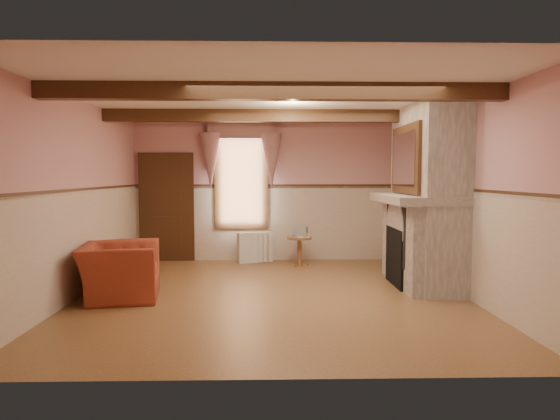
{
  "coord_description": "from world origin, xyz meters",
  "views": [
    {
      "loc": [
        -0.06,
        -7.1,
        1.72
      ],
      "look_at": [
        0.13,
        0.8,
        1.17
      ],
      "focal_mm": 32.0,
      "sensor_mm": 36.0,
      "label": 1
    }
  ],
  "objects_px": {
    "bowl": "(419,193)",
    "oil_lamp": "(405,185)",
    "side_table": "(299,251)",
    "radiator": "(255,247)",
    "mantel_clock": "(405,187)",
    "armchair": "(120,271)"
  },
  "relations": [
    {
      "from": "armchair",
      "to": "radiator",
      "type": "distance_m",
      "value": 3.38
    },
    {
      "from": "side_table",
      "to": "oil_lamp",
      "type": "xyz_separation_m",
      "value": [
        1.71,
        -1.06,
        1.29
      ]
    },
    {
      "from": "side_table",
      "to": "armchair",
      "type": "bearing_deg",
      "value": -137.51
    },
    {
      "from": "radiator",
      "to": "mantel_clock",
      "type": "bearing_deg",
      "value": -49.61
    },
    {
      "from": "mantel_clock",
      "to": "oil_lamp",
      "type": "bearing_deg",
      "value": -90.0
    },
    {
      "from": "armchair",
      "to": "oil_lamp",
      "type": "relative_size",
      "value": 4.21
    },
    {
      "from": "mantel_clock",
      "to": "oil_lamp",
      "type": "height_order",
      "value": "oil_lamp"
    },
    {
      "from": "mantel_clock",
      "to": "bowl",
      "type": "bearing_deg",
      "value": -90.0
    },
    {
      "from": "side_table",
      "to": "oil_lamp",
      "type": "distance_m",
      "value": 2.39
    },
    {
      "from": "radiator",
      "to": "mantel_clock",
      "type": "xyz_separation_m",
      "value": [
        2.56,
        -1.45,
        1.22
      ]
    },
    {
      "from": "armchair",
      "to": "radiator",
      "type": "relative_size",
      "value": 1.68
    },
    {
      "from": "bowl",
      "to": "oil_lamp",
      "type": "bearing_deg",
      "value": 90.0
    },
    {
      "from": "side_table",
      "to": "bowl",
      "type": "distance_m",
      "value": 2.78
    },
    {
      "from": "side_table",
      "to": "bowl",
      "type": "bearing_deg",
      "value": -47.23
    },
    {
      "from": "radiator",
      "to": "bowl",
      "type": "xyz_separation_m",
      "value": [
        2.56,
        -2.24,
        1.16
      ]
    },
    {
      "from": "side_table",
      "to": "oil_lamp",
      "type": "height_order",
      "value": "oil_lamp"
    },
    {
      "from": "oil_lamp",
      "to": "mantel_clock",
      "type": "bearing_deg",
      "value": 90.0
    },
    {
      "from": "armchair",
      "to": "side_table",
      "type": "distance_m",
      "value": 3.63
    },
    {
      "from": "side_table",
      "to": "mantel_clock",
      "type": "xyz_separation_m",
      "value": [
        1.71,
        -1.06,
        1.25
      ]
    },
    {
      "from": "bowl",
      "to": "mantel_clock",
      "type": "bearing_deg",
      "value": 90.0
    },
    {
      "from": "side_table",
      "to": "mantel_clock",
      "type": "height_order",
      "value": "mantel_clock"
    },
    {
      "from": "radiator",
      "to": "bowl",
      "type": "bearing_deg",
      "value": -61.21
    }
  ]
}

